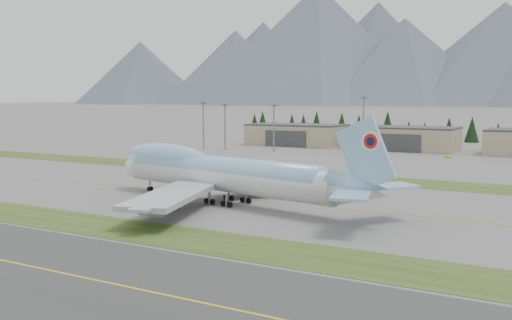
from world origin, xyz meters
The scene contains 13 objects.
ground centered at (0.00, 0.00, 0.00)m, with size 7000.00×7000.00×0.00m, color slate.
grass_strip_near centered at (0.00, -38.00, 0.00)m, with size 400.00×14.00×0.08m, color #334B1B.
grass_strip_far centered at (0.00, 45.00, 0.00)m, with size 400.00×18.00×0.08m, color #334B1B.
asphalt_taxiway centered at (0.00, -62.00, 0.00)m, with size 400.00×32.00×0.04m, color #343434.
taxiway_line_main centered at (0.00, 0.00, 0.00)m, with size 400.00×0.40×0.02m, color gold.
taxiway_line_near centered at (0.00, -62.00, 0.00)m, with size 400.00×0.40×0.02m, color gold.
boeing_747_freighter centered at (-14.30, -6.83, 6.78)m, with size 78.43×66.18×20.57m.
hangar_left centered at (-70.00, 149.90, 5.39)m, with size 48.00×26.60×10.80m.
hangar_center centered at (-15.00, 149.90, 5.39)m, with size 48.00×26.60×10.80m.
floodlight_masts centered at (-41.09, 109.79, 15.90)m, with size 156.72×7.78×24.55m.
service_vehicle_a centered at (-25.45, 115.60, 0.00)m, with size 1.36×3.38×1.15m, color silver.
service_vehicle_b centered at (10.82, 121.49, 0.00)m, with size 1.24×3.52×1.16m, color #BFD134.
conifer_belt centered at (-11.45, 211.44, 7.32)m, with size 267.90×15.12×16.80m.
Camera 1 is at (55.38, -114.25, 23.37)m, focal length 40.00 mm.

